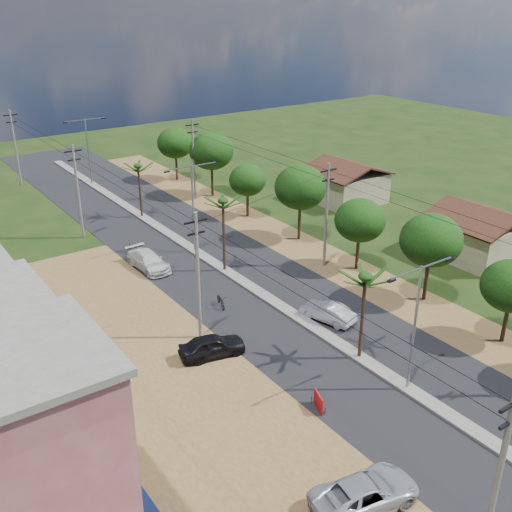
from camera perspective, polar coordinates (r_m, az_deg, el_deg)
The scene contains 34 objects.
ground at distance 37.15m, azimuth 14.16°, elevation -12.22°, with size 160.00×160.00×0.00m, color black.
road at distance 46.51m, azimuth 0.30°, elevation -3.57°, with size 12.00×110.00×0.04m, color black.
median at distance 48.69m, azimuth -1.75°, elevation -2.17°, with size 1.00×90.00×0.18m, color #605E56.
dirt_lot_west at distance 35.31m, azimuth -13.50°, elevation -14.25°, with size 18.00×46.00×0.04m, color brown.
dirt_shoulder_east at distance 51.42m, azimuth 8.04°, elevation -1.03°, with size 5.00×90.00×0.03m, color brown.
shophouse_pink at distance 24.79m, azimuth -22.88°, elevation -19.43°, with size 9.00×6.40×10.30m.
house_east_near at distance 55.82m, azimuth 20.44°, elevation 2.33°, with size 7.60×7.50×4.60m.
house_east_far at distance 67.52m, azimuth 8.52°, elevation 7.18°, with size 7.60×7.50×4.60m.
tree_east_b at distance 41.88m, azimuth 23.21°, elevation -2.65°, with size 4.00×4.00×5.83m.
tree_east_c at distance 45.44m, azimuth 16.34°, elevation 1.45°, with size 4.60×4.60×6.83m.
tree_east_d at distance 49.70m, azimuth 9.87°, elevation 3.36°, with size 4.20×4.20×6.13m.
tree_east_e at distance 55.18m, azimuth 4.25°, elevation 6.54°, with size 4.80×4.80×7.14m.
tree_east_f at distance 61.42m, azimuth -0.82°, elevation 7.23°, with size 3.80×3.80×5.52m.
tree_east_g at distance 67.89m, azimuth -4.28°, elevation 9.96°, with size 5.00×5.00×7.38m.
tree_east_h at distance 74.69m, azimuth -7.70°, elevation 10.62°, with size 4.40×4.40×6.52m.
palm_median_near at distance 36.59m, azimuth 10.37°, elevation -2.31°, with size 2.00×2.00×6.15m.
palm_median_mid at distance 48.04m, azimuth -3.16°, elevation 4.94°, with size 2.00×2.00×6.55m.
palm_median_far at distance 61.81m, azimuth -11.17°, elevation 8.21°, with size 2.00×2.00×5.85m.
streetlight_near at distance 34.62m, azimuth 14.94°, elevation -5.78°, with size 5.10×0.18×8.00m.
streetlight_mid at distance 52.49m, azimuth -6.05°, elevation 5.21°, with size 5.10×0.18×8.00m.
streetlight_far at distance 74.58m, azimuth -15.73°, elevation 10.05°, with size 5.10×0.18×8.00m.
utility_pole_w_a at distance 25.30m, azimuth 21.96°, elevation -19.48°, with size 1.60×0.24×9.00m.
utility_pole_w_b at distance 38.78m, azimuth -5.55°, elevation -1.74°, with size 1.60×0.24×9.00m.
utility_pole_w_c at distance 57.75m, azimuth -16.61°, elevation 6.04°, with size 1.60×0.24×9.00m.
utility_pole_w_d at distance 77.38m, azimuth -21.95°, elevation 9.68°, with size 1.60×0.24×9.00m.
utility_pole_e_b at distance 49.67m, azimuth 6.72°, elevation 4.05°, with size 1.60×0.24×9.00m.
utility_pole_e_c at distance 66.90m, azimuth -5.97°, elevation 9.26°, with size 1.60×0.24×9.00m.
car_silver_mid at distance 42.78m, azimuth 6.82°, elevation -5.38°, with size 1.42×4.06×1.34m, color #A3A4AB.
car_white_far at distance 51.08m, azimuth -10.21°, elevation -0.48°, with size 2.02×4.97×1.44m, color silver.
car_parked_silver at distance 29.42m, azimuth 10.37°, elevation -21.35°, with size 2.39×5.19×1.44m, color #A3A4AB.
car_parked_dark at distance 38.71m, azimuth -4.20°, elevation -8.56°, with size 1.71×4.26×1.45m, color black.
moto_rider_west_a at distance 44.49m, azimuth -3.37°, elevation -4.28°, with size 0.66×1.88×0.99m, color black.
moto_rider_west_b at distance 54.36m, azimuth -11.91°, elevation 0.63°, with size 0.46×1.62×0.97m, color black.
roadside_sign at distance 34.44m, azimuth 5.96°, elevation -13.67°, with size 0.53×1.22×1.06m.
Camera 1 is at (-23.98, -18.63, 21.40)m, focal length 42.00 mm.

